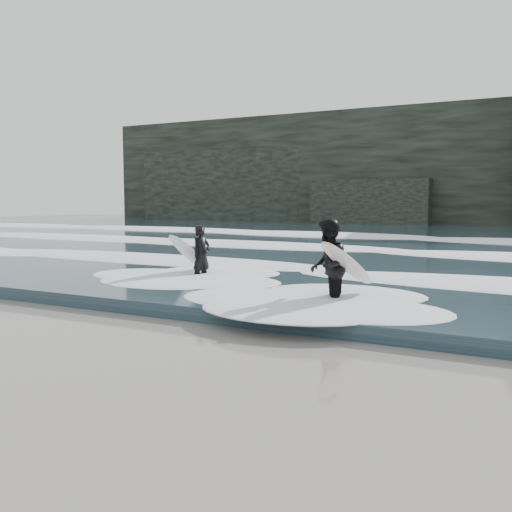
# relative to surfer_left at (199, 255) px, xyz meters

# --- Properties ---
(ground) EXTENTS (120.00, 120.00, 0.00)m
(ground) POSITION_rel_surfer_left_xyz_m (2.53, -6.98, -0.83)
(ground) COLOR #757051
(ground) RESTS_ON ground
(sea) EXTENTS (90.00, 52.00, 0.30)m
(sea) POSITION_rel_surfer_left_xyz_m (2.53, 22.02, -0.68)
(sea) COLOR #203540
(sea) RESTS_ON ground
(headland) EXTENTS (70.00, 9.00, 10.00)m
(headland) POSITION_rel_surfer_left_xyz_m (2.53, 39.02, 4.17)
(headland) COLOR black
(headland) RESTS_ON ground
(foam_near) EXTENTS (60.00, 3.20, 0.20)m
(foam_near) POSITION_rel_surfer_left_xyz_m (2.53, 2.02, -0.43)
(foam_near) COLOR white
(foam_near) RESTS_ON sea
(foam_mid) EXTENTS (60.00, 4.00, 0.24)m
(foam_mid) POSITION_rel_surfer_left_xyz_m (2.53, 9.02, -0.41)
(foam_mid) COLOR white
(foam_mid) RESTS_ON sea
(foam_far) EXTENTS (60.00, 4.80, 0.30)m
(foam_far) POSITION_rel_surfer_left_xyz_m (2.53, 18.02, -0.38)
(foam_far) COLOR white
(foam_far) RESTS_ON sea
(surfer_left) EXTENTS (0.96, 1.88, 1.65)m
(surfer_left) POSITION_rel_surfer_left_xyz_m (0.00, 0.00, 0.00)
(surfer_left) COLOR black
(surfer_left) RESTS_ON ground
(surfer_right) EXTENTS (1.35, 1.92, 1.94)m
(surfer_right) POSITION_rel_surfer_left_xyz_m (4.47, -1.89, 0.14)
(surfer_right) COLOR black
(surfer_right) RESTS_ON ground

